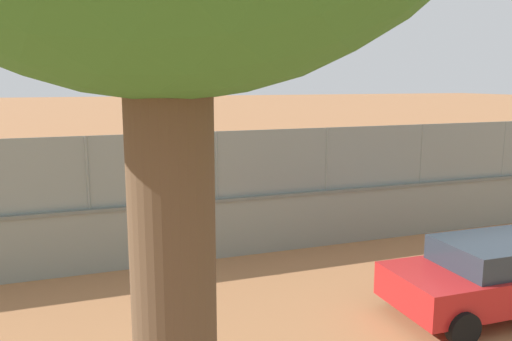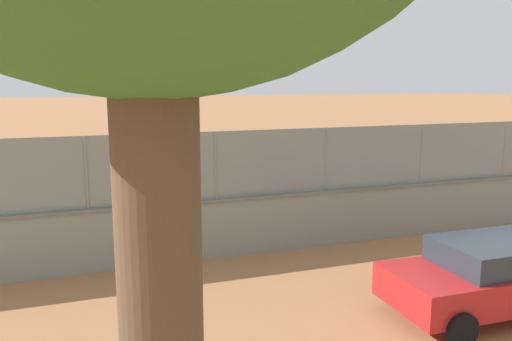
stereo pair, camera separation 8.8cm
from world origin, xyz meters
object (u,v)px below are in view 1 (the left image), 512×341
Objects in this scene: player_baseline_waiting at (222,182)px; spare_ball_by_wall at (338,219)px; player_near_wall_returning at (203,160)px; courtside_bench at (222,222)px; sports_ball at (212,184)px; parked_car_red at (491,275)px.

spare_ball_by_wall is (-2.99, 3.09, -0.84)m from player_baseline_waiting.
player_near_wall_returning reaches higher than courtside_bench.
sports_ball is (0.07, 1.90, -0.77)m from player_near_wall_returning.
sports_ball is 0.10× the size of courtside_bench.
player_baseline_waiting is at bearing -45.95° from spare_ball_by_wall.
player_near_wall_returning is at bearing -92.03° from sports_ball.
parked_car_red is (0.45, 6.85, 0.68)m from spare_ball_by_wall.
player_near_wall_returning is 5.81m from player_baseline_waiting.
player_near_wall_returning is at bearing -100.81° from courtside_bench.
player_baseline_waiting reaches higher than player_near_wall_returning.
player_near_wall_returning is at bearing -97.22° from player_baseline_waiting.
spare_ball_by_wall is at bearing 134.05° from player_baseline_waiting.
spare_ball_by_wall is 0.11× the size of courtside_bench.
parked_car_red is (-1.87, 13.80, 0.69)m from sports_ball.
player_near_wall_returning is 9.16m from spare_ball_by_wall.
parked_car_red reaches higher than courtside_bench.
sports_ball is at bearing 87.97° from player_near_wall_returning.
parked_car_red reaches higher than spare_ball_by_wall.
player_baseline_waiting reaches higher than courtside_bench.
parked_car_red is at bearing 86.22° from spare_ball_by_wall.
player_near_wall_returning reaches higher than sports_ball.
player_near_wall_returning is 0.36× the size of parked_car_red.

